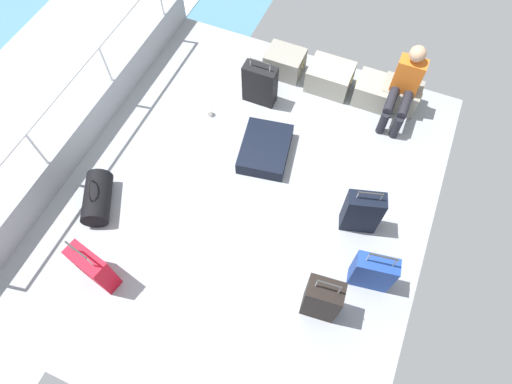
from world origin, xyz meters
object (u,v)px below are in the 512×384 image
object	(u,v)px
suitcase_1	(94,268)
paper_cup	(209,112)
suitcase_0	(322,299)
duffel_bag	(97,198)
cargo_crate_0	(285,62)
suitcase_5	(265,149)
passenger_seated	(405,85)
suitcase_2	(362,212)
suitcase_3	(260,84)
cargo_crate_2	(376,92)
cargo_crate_3	(400,95)
suitcase_4	(373,272)
cargo_crate_1	(330,77)

from	to	relation	value
suitcase_1	paper_cup	bearing A→B (deg)	87.80
suitcase_0	duffel_bag	xyz separation A→B (m)	(-2.83, 0.17, -0.20)
cargo_crate_0	suitcase_5	distance (m)	1.47
passenger_seated	suitcase_5	world-z (taller)	passenger_seated
suitcase_2	suitcase_3	distance (m)	2.23
cargo_crate_2	suitcase_5	distance (m)	1.77
cargo_crate_3	suitcase_0	size ratio (longest dim) A/B	0.62
cargo_crate_0	cargo_crate_3	bearing A→B (deg)	1.44
suitcase_5	suitcase_4	bearing A→B (deg)	-33.89
cargo_crate_3	suitcase_1	size ratio (longest dim) A/B	0.66
duffel_bag	suitcase_3	bearing A→B (deg)	63.53
cargo_crate_0	suitcase_4	bearing A→B (deg)	-52.46
cargo_crate_0	suitcase_5	xyz separation A→B (m)	(0.29, -1.44, -0.08)
suitcase_4	paper_cup	xyz separation A→B (m)	(-2.62, 1.42, -0.24)
suitcase_5	paper_cup	xyz separation A→B (m)	(-0.94, 0.29, -0.05)
cargo_crate_2	suitcase_3	size ratio (longest dim) A/B	0.83
suitcase_1	cargo_crate_0	bearing A→B (deg)	78.51
cargo_crate_1	cargo_crate_3	bearing A→B (deg)	3.57
suitcase_4	cargo_crate_0	bearing A→B (deg)	127.54
suitcase_5	duffel_bag	size ratio (longest dim) A/B	1.23
suitcase_4	paper_cup	distance (m)	2.99
passenger_seated	suitcase_2	bearing A→B (deg)	-89.53
cargo_crate_2	suitcase_1	xyz separation A→B (m)	(-2.09, -3.64, 0.13)
suitcase_4	paper_cup	size ratio (longest dim) A/B	7.59
duffel_bag	paper_cup	world-z (taller)	duffel_bag
suitcase_2	suitcase_5	size ratio (longest dim) A/B	0.90
cargo_crate_0	suitcase_1	distance (m)	3.75
passenger_seated	duffel_bag	bearing A→B (deg)	-136.48
cargo_crate_1	passenger_seated	xyz separation A→B (m)	(0.97, -0.12, 0.36)
suitcase_3	paper_cup	xyz separation A→B (m)	(-0.53, -0.52, -0.25)
cargo_crate_1	suitcase_1	distance (m)	3.92
suitcase_2	suitcase_5	distance (m)	1.49
cargo_crate_0	paper_cup	size ratio (longest dim) A/B	5.55
cargo_crate_1	suitcase_0	world-z (taller)	suitcase_0
cargo_crate_0	paper_cup	xyz separation A→B (m)	(-0.65, -1.14, -0.13)
passenger_seated	suitcase_2	size ratio (longest dim) A/B	1.37
suitcase_0	suitcase_3	size ratio (longest dim) A/B	1.23
cargo_crate_2	paper_cup	bearing A→B (deg)	-150.74
cargo_crate_1	suitcase_2	distance (m)	2.18
cargo_crate_2	suitcase_3	bearing A→B (deg)	-157.82
cargo_crate_0	suitcase_5	bearing A→B (deg)	-78.47
suitcase_3	duffel_bag	size ratio (longest dim) A/B	1.02
cargo_crate_2	suitcase_4	size ratio (longest dim) A/B	0.78
cargo_crate_0	paper_cup	world-z (taller)	cargo_crate_0
suitcase_2	cargo_crate_1	bearing A→B (deg)	117.10
cargo_crate_3	passenger_seated	xyz separation A→B (m)	(0.00, -0.18, 0.37)
passenger_seated	suitcase_4	bearing A→B (deg)	-82.56
suitcase_5	paper_cup	bearing A→B (deg)	162.63
cargo_crate_2	cargo_crate_3	bearing A→B (deg)	12.28
suitcase_2	passenger_seated	bearing A→B (deg)	90.47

